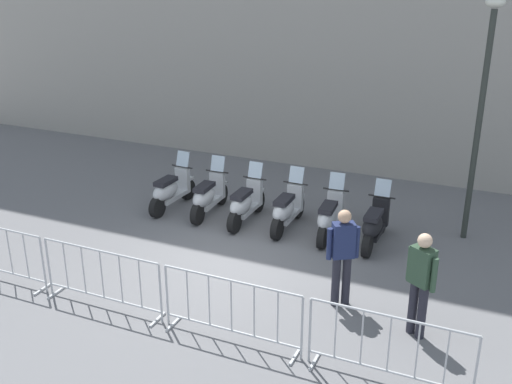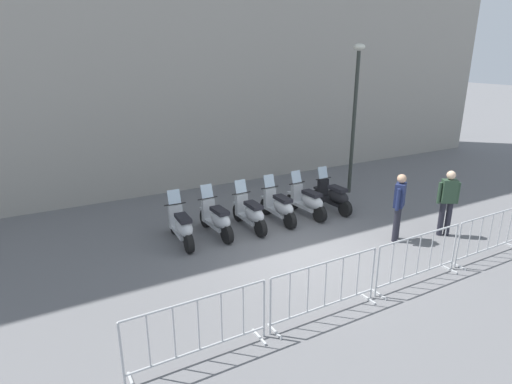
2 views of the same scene
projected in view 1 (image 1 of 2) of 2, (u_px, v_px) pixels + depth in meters
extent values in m
plane|color=slate|center=(227.00, 264.00, 11.63)|extent=(120.00, 120.00, 0.00)
cylinder|color=black|center=(188.00, 190.00, 14.64)|extent=(0.20, 0.49, 0.48)
cylinder|color=black|center=(157.00, 207.00, 13.61)|extent=(0.20, 0.49, 0.48)
cube|color=#B7BABC|center=(173.00, 196.00, 14.11)|extent=(0.39, 0.90, 0.10)
ellipsoid|color=#B7BABC|center=(165.00, 191.00, 13.79)|extent=(0.47, 0.88, 0.40)
cube|color=black|center=(166.00, 181.00, 13.73)|extent=(0.36, 0.63, 0.10)
cube|color=#B7BABC|center=(183.00, 180.00, 14.37)|extent=(0.36, 0.18, 0.60)
cylinder|color=black|center=(182.00, 167.00, 14.25)|extent=(0.56, 0.11, 0.04)
cube|color=silver|center=(183.00, 159.00, 14.22)|extent=(0.34, 0.18, 0.35)
cube|color=#B7BABC|center=(187.00, 179.00, 14.54)|extent=(0.24, 0.34, 0.06)
cylinder|color=black|center=(221.00, 195.00, 14.33)|extent=(0.24, 0.50, 0.48)
cylinder|color=black|center=(197.00, 214.00, 13.25)|extent=(0.24, 0.50, 0.48)
cube|color=#B7BABC|center=(210.00, 202.00, 13.77)|extent=(0.47, 0.91, 0.10)
ellipsoid|color=#B7BABC|center=(204.00, 197.00, 13.44)|extent=(0.54, 0.90, 0.40)
cube|color=black|center=(204.00, 187.00, 13.39)|extent=(0.41, 0.65, 0.10)
cube|color=#B7BABC|center=(217.00, 185.00, 14.05)|extent=(0.36, 0.21, 0.60)
cylinder|color=black|center=(217.00, 172.00, 13.93)|extent=(0.55, 0.16, 0.04)
cube|color=silver|center=(218.00, 163.00, 13.91)|extent=(0.34, 0.21, 0.35)
cube|color=#B7BABC|center=(221.00, 184.00, 14.23)|extent=(0.27, 0.36, 0.06)
cylinder|color=black|center=(258.00, 202.00, 13.91)|extent=(0.23, 0.50, 0.48)
cylinder|color=black|center=(234.00, 222.00, 12.85)|extent=(0.23, 0.50, 0.48)
cube|color=#B7BABC|center=(247.00, 210.00, 13.37)|extent=(0.44, 0.90, 0.10)
ellipsoid|color=#B7BABC|center=(241.00, 204.00, 13.04)|extent=(0.51, 0.89, 0.40)
cube|color=black|center=(242.00, 194.00, 12.99)|extent=(0.39, 0.64, 0.10)
cube|color=#B7BABC|center=(255.00, 192.00, 13.64)|extent=(0.36, 0.20, 0.60)
cylinder|color=black|center=(255.00, 178.00, 13.52)|extent=(0.56, 0.14, 0.04)
cube|color=silver|center=(255.00, 170.00, 13.49)|extent=(0.34, 0.20, 0.35)
cube|color=#B7BABC|center=(258.00, 191.00, 13.81)|extent=(0.26, 0.35, 0.06)
cylinder|color=black|center=(298.00, 207.00, 13.61)|extent=(0.23, 0.50, 0.48)
cylinder|color=black|center=(277.00, 228.00, 12.55)|extent=(0.23, 0.50, 0.48)
cube|color=#B7BABC|center=(288.00, 216.00, 13.07)|extent=(0.44, 0.90, 0.10)
ellipsoid|color=#B7BABC|center=(283.00, 210.00, 12.74)|extent=(0.51, 0.89, 0.40)
cube|color=black|center=(284.00, 200.00, 12.69)|extent=(0.39, 0.64, 0.10)
cube|color=#B7BABC|center=(295.00, 197.00, 13.34)|extent=(0.36, 0.20, 0.60)
cylinder|color=black|center=(296.00, 183.00, 13.22)|extent=(0.56, 0.14, 0.04)
cube|color=silver|center=(297.00, 175.00, 13.19)|extent=(0.34, 0.20, 0.35)
cube|color=#B7BABC|center=(298.00, 196.00, 13.51)|extent=(0.26, 0.35, 0.06)
cylinder|color=black|center=(337.00, 214.00, 13.25)|extent=(0.25, 0.50, 0.48)
cylinder|color=black|center=(323.00, 237.00, 12.16)|extent=(0.25, 0.50, 0.48)
cube|color=#B7BABC|center=(330.00, 223.00, 12.69)|extent=(0.49, 0.91, 0.10)
ellipsoid|color=#B7BABC|center=(327.00, 218.00, 12.36)|extent=(0.56, 0.90, 0.40)
cube|color=black|center=(328.00, 207.00, 12.31)|extent=(0.42, 0.65, 0.10)
cube|color=#B7BABC|center=(335.00, 204.00, 12.97)|extent=(0.36, 0.22, 0.60)
cylinder|color=black|center=(336.00, 190.00, 12.85)|extent=(0.55, 0.17, 0.04)
cube|color=silver|center=(337.00, 181.00, 12.83)|extent=(0.34, 0.21, 0.35)
cube|color=#B7BABC|center=(337.00, 203.00, 13.15)|extent=(0.27, 0.36, 0.06)
cylinder|color=black|center=(382.00, 222.00, 12.87)|extent=(0.23, 0.50, 0.48)
cylinder|color=black|center=(367.00, 245.00, 11.81)|extent=(0.23, 0.50, 0.48)
cube|color=black|center=(375.00, 231.00, 12.33)|extent=(0.44, 0.91, 0.10)
ellipsoid|color=black|center=(372.00, 226.00, 12.00)|extent=(0.51, 0.89, 0.40)
cube|color=black|center=(374.00, 215.00, 11.95)|extent=(0.39, 0.64, 0.10)
cube|color=black|center=(381.00, 211.00, 12.60)|extent=(0.36, 0.20, 0.60)
cylinder|color=black|center=(382.00, 197.00, 12.48)|extent=(0.56, 0.14, 0.04)
cube|color=silver|center=(383.00, 188.00, 12.46)|extent=(0.34, 0.20, 0.35)
cube|color=black|center=(382.00, 210.00, 12.77)|extent=(0.26, 0.35, 0.06)
cube|color=#B2B5B7|center=(43.00, 289.00, 10.70)|extent=(0.12, 0.44, 0.04)
cylinder|color=#B2B5B7|center=(43.00, 265.00, 10.48)|extent=(0.04, 0.04, 1.05)
cylinder|color=#B2B5B7|center=(10.00, 252.00, 10.73)|extent=(0.02, 0.02, 0.87)
cylinder|color=#B2B5B7|center=(26.00, 256.00, 10.59)|extent=(0.02, 0.02, 0.87)
cube|color=#B2B5B7|center=(56.00, 293.00, 10.59)|extent=(0.12, 0.44, 0.04)
cube|color=#B2B5B7|center=(158.00, 320.00, 9.80)|extent=(0.12, 0.44, 0.04)
cylinder|color=#B2B5B7|center=(49.00, 266.00, 10.44)|extent=(0.04, 0.04, 1.05)
cylinder|color=#B2B5B7|center=(161.00, 294.00, 9.59)|extent=(0.04, 0.04, 1.05)
cylinder|color=#B2B5B7|center=(99.00, 251.00, 9.82)|extent=(2.22, 0.45, 0.04)
cylinder|color=#B2B5B7|center=(104.00, 297.00, 10.14)|extent=(2.22, 0.45, 0.04)
cylinder|color=#B2B5B7|center=(66.00, 266.00, 10.26)|extent=(0.02, 0.02, 0.87)
cylinder|color=#B2B5B7|center=(83.00, 270.00, 10.12)|extent=(0.02, 0.02, 0.87)
cylinder|color=#B2B5B7|center=(102.00, 274.00, 9.98)|extent=(0.02, 0.02, 0.87)
cylinder|color=#B2B5B7|center=(121.00, 279.00, 9.84)|extent=(0.02, 0.02, 0.87)
cylinder|color=#B2B5B7|center=(140.00, 284.00, 9.69)|extent=(0.02, 0.02, 0.87)
cube|color=#B2B5B7|center=(174.00, 324.00, 9.69)|extent=(0.12, 0.44, 0.04)
cube|color=#B2B5B7|center=(295.00, 356.00, 8.91)|extent=(0.12, 0.44, 0.04)
cylinder|color=#B2B5B7|center=(167.00, 295.00, 9.54)|extent=(0.04, 0.04, 1.05)
cylinder|color=#B2B5B7|center=(302.00, 328.00, 8.69)|extent=(0.04, 0.04, 1.05)
cylinder|color=#B2B5B7|center=(231.00, 280.00, 8.92)|extent=(2.22, 0.45, 0.04)
cylinder|color=#B2B5B7|center=(232.00, 331.00, 9.24)|extent=(2.22, 0.45, 0.04)
cylinder|color=#B2B5B7|center=(188.00, 295.00, 9.37)|extent=(0.02, 0.02, 0.87)
cylinder|color=#B2B5B7|center=(209.00, 301.00, 9.22)|extent=(0.02, 0.02, 0.87)
cylinder|color=#B2B5B7|center=(231.00, 306.00, 9.08)|extent=(0.02, 0.02, 0.87)
cylinder|color=#B2B5B7|center=(254.00, 311.00, 8.94)|extent=(0.02, 0.02, 0.87)
cylinder|color=#B2B5B7|center=(278.00, 317.00, 8.80)|extent=(0.02, 0.02, 0.87)
cube|color=#B2B5B7|center=(315.00, 361.00, 8.79)|extent=(0.12, 0.44, 0.04)
cylinder|color=#B2B5B7|center=(310.00, 330.00, 8.64)|extent=(0.04, 0.04, 1.05)
cylinder|color=#B2B5B7|center=(476.00, 371.00, 7.79)|extent=(0.04, 0.04, 1.05)
cylinder|color=#B2B5B7|center=(392.00, 317.00, 8.03)|extent=(2.22, 0.45, 0.04)
cylinder|color=#B2B5B7|center=(387.00, 371.00, 8.34)|extent=(2.22, 0.45, 0.04)
cylinder|color=#B2B5B7|center=(336.00, 331.00, 8.47)|extent=(0.02, 0.02, 0.87)
cylinder|color=#B2B5B7|center=(362.00, 338.00, 8.33)|extent=(0.02, 0.02, 0.87)
cylinder|color=#B2B5B7|center=(389.00, 344.00, 8.19)|extent=(0.02, 0.02, 0.87)
cylinder|color=#B2B5B7|center=(417.00, 351.00, 8.04)|extent=(0.02, 0.02, 0.87)
cylinder|color=#B2B5B7|center=(447.00, 358.00, 7.90)|extent=(0.02, 0.02, 0.87)
cylinder|color=#2D332D|center=(478.00, 131.00, 11.88)|extent=(0.12, 0.12, 4.60)
ellipsoid|color=silver|center=(496.00, 2.00, 11.00)|extent=(0.36, 0.36, 0.20)
cylinder|color=#23232D|center=(413.00, 307.00, 9.36)|extent=(0.14, 0.14, 0.90)
cylinder|color=#23232D|center=(422.00, 312.00, 9.22)|extent=(0.14, 0.14, 0.90)
cube|color=#2D4733|center=(422.00, 266.00, 9.02)|extent=(0.41, 0.33, 0.60)
sphere|color=beige|center=(425.00, 241.00, 8.87)|extent=(0.22, 0.22, 0.22)
cylinder|color=#2D4733|center=(410.00, 263.00, 9.21)|extent=(0.09, 0.09, 0.55)
cylinder|color=#2D4733|center=(434.00, 275.00, 8.86)|extent=(0.09, 0.09, 0.55)
cylinder|color=#23232D|center=(336.00, 281.00, 10.10)|extent=(0.14, 0.14, 0.90)
cylinder|color=#23232D|center=(346.00, 280.00, 10.13)|extent=(0.14, 0.14, 0.90)
cube|color=navy|center=(343.00, 240.00, 9.84)|extent=(0.41, 0.41, 0.60)
sphere|color=tan|center=(345.00, 216.00, 9.69)|extent=(0.22, 0.22, 0.22)
cylinder|color=navy|center=(329.00, 244.00, 9.83)|extent=(0.09, 0.09, 0.55)
cylinder|color=navy|center=(357.00, 242.00, 9.89)|extent=(0.09, 0.09, 0.55)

